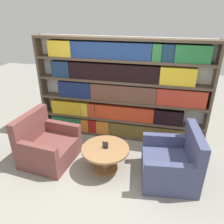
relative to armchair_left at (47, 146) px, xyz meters
The scene contains 6 objects.
ground_plane 1.22m from the armchair_left, ahead, with size 14.00×14.00×0.00m, color gray.
bookshelf 1.82m from the armchair_left, 44.39° to the left, with size 3.55×0.30×2.14m.
armchair_left is the anchor object (origin of this frame).
armchair_right 2.28m from the armchair_left, ahead, with size 0.97×1.03×0.92m.
coffee_table 1.14m from the armchair_left, ahead, with size 0.83×0.83×0.45m.
table_sign 1.16m from the armchair_left, ahead, with size 0.10×0.06×0.13m.
Camera 1 is at (0.78, -2.84, 2.65)m, focal length 35.00 mm.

